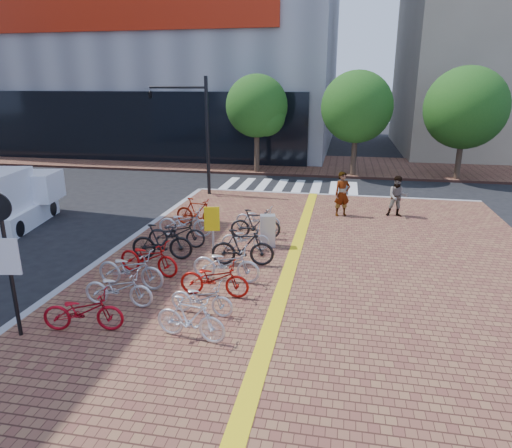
% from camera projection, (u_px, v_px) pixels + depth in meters
% --- Properties ---
extents(ground, '(120.00, 120.00, 0.00)m').
position_uv_depth(ground, '(207.00, 296.00, 12.36)').
color(ground, black).
rests_on(ground, ground).
extents(tactile_strip, '(0.40, 34.00, 0.01)m').
position_uv_depth(tactile_strip, '(236.00, 436.00, 7.26)').
color(tactile_strip, yellow).
rests_on(tactile_strip, sidewalk).
extents(kerb_north, '(14.00, 0.25, 0.15)m').
position_uv_depth(kerb_north, '(333.00, 196.00, 23.05)').
color(kerb_north, gray).
rests_on(kerb_north, ground).
extents(far_sidewalk, '(70.00, 8.00, 0.15)m').
position_uv_depth(far_sidewalk, '(294.00, 164.00, 32.03)').
color(far_sidewalk, brown).
rests_on(far_sidewalk, ground).
extents(crosswalk, '(7.50, 4.00, 0.01)m').
position_uv_depth(crosswalk, '(289.00, 187.00, 25.40)').
color(crosswalk, silver).
rests_on(crosswalk, ground).
extents(street_trees, '(16.20, 4.60, 6.35)m').
position_uv_depth(street_trees, '(375.00, 109.00, 26.60)').
color(street_trees, '#38281E').
rests_on(street_trees, far_sidewalk).
extents(bike_0, '(1.90, 0.97, 0.95)m').
position_uv_depth(bike_0, '(83.00, 311.00, 10.25)').
color(bike_0, '#A50B19').
rests_on(bike_0, sidewalk).
extents(bike_1, '(1.81, 0.67, 0.95)m').
position_uv_depth(bike_1, '(118.00, 288.00, 11.40)').
color(bike_1, silver).
rests_on(bike_1, sidewalk).
extents(bike_2, '(2.06, 0.91, 1.05)m').
position_uv_depth(bike_2, '(131.00, 269.00, 12.44)').
color(bike_2, '#B5B5BA').
rests_on(bike_2, sidewalk).
extents(bike_3, '(2.05, 1.04, 1.03)m').
position_uv_depth(bike_3, '(149.00, 258.00, 13.29)').
color(bike_3, '#B80D0D').
rests_on(bike_3, sidewalk).
extents(bike_4, '(2.00, 0.83, 1.16)m').
position_uv_depth(bike_4, '(162.00, 242.00, 14.41)').
color(bike_4, black).
rests_on(bike_4, sidewalk).
extents(bike_5, '(2.02, 0.94, 1.02)m').
position_uv_depth(bike_5, '(177.00, 233.00, 15.48)').
color(bike_5, black).
rests_on(bike_5, sidewalk).
extents(bike_6, '(2.00, 0.75, 1.04)m').
position_uv_depth(bike_6, '(185.00, 222.00, 16.63)').
color(bike_6, silver).
rests_on(bike_6, sidewalk).
extents(bike_7, '(1.89, 0.77, 1.10)m').
position_uv_depth(bike_7, '(197.00, 212.00, 17.86)').
color(bike_7, '#A6200B').
rests_on(bike_7, sidewalk).
extents(bike_8, '(1.72, 0.73, 1.00)m').
position_uv_depth(bike_8, '(190.00, 319.00, 9.87)').
color(bike_8, silver).
rests_on(bike_8, sidewalk).
extents(bike_9, '(1.64, 0.69, 0.84)m').
position_uv_depth(bike_9, '(202.00, 298.00, 10.99)').
color(bike_9, silver).
rests_on(bike_9, sidewalk).
extents(bike_10, '(1.86, 0.66, 0.98)m').
position_uv_depth(bike_10, '(214.00, 278.00, 11.93)').
color(bike_10, '#9E110B').
rests_on(bike_10, sidewalk).
extents(bike_11, '(1.99, 0.78, 1.03)m').
position_uv_depth(bike_11, '(226.00, 264.00, 12.84)').
color(bike_11, silver).
rests_on(bike_11, sidewalk).
extents(bike_12, '(1.99, 0.81, 1.16)m').
position_uv_depth(bike_12, '(243.00, 247.00, 13.92)').
color(bike_12, black).
rests_on(bike_12, sidewalk).
extents(bike_13, '(1.66, 0.78, 0.84)m').
position_uv_depth(bike_13, '(245.00, 238.00, 15.26)').
color(bike_13, '#B2B2B7').
rests_on(bike_13, sidewalk).
extents(bike_14, '(1.86, 0.74, 1.08)m').
position_uv_depth(bike_14, '(255.00, 224.00, 16.36)').
color(bike_14, black).
rests_on(bike_14, sidewalk).
extents(bike_15, '(1.86, 0.88, 0.94)m').
position_uv_depth(bike_15, '(258.00, 219.00, 17.29)').
color(bike_15, '#ACACB0').
rests_on(bike_15, sidewalk).
extents(pedestrian_a, '(0.81, 0.69, 1.87)m').
position_uv_depth(pedestrian_a, '(342.00, 194.00, 19.11)').
color(pedestrian_a, gray).
rests_on(pedestrian_a, sidewalk).
extents(pedestrian_b, '(0.84, 0.65, 1.71)m').
position_uv_depth(pedestrian_b, '(398.00, 196.00, 19.03)').
color(pedestrian_b, '#4F5465').
rests_on(pedestrian_b, sidewalk).
extents(utility_box, '(0.58, 0.48, 1.11)m').
position_uv_depth(utility_box, '(268.00, 231.00, 15.59)').
color(utility_box, '#BAB9BF').
rests_on(utility_box, sidewalk).
extents(yellow_sign, '(0.47, 0.17, 1.76)m').
position_uv_depth(yellow_sign, '(212.00, 224.00, 14.08)').
color(yellow_sign, '#B7B7BC').
rests_on(yellow_sign, sidewalk).
extents(notice_sign, '(0.60, 0.19, 3.28)m').
position_uv_depth(notice_sign, '(5.00, 248.00, 9.54)').
color(notice_sign, black).
rests_on(notice_sign, sidewalk).
extents(traffic_light_pole, '(3.07, 1.18, 5.72)m').
position_uv_depth(traffic_light_pole, '(181.00, 114.00, 22.28)').
color(traffic_light_pole, black).
rests_on(traffic_light_pole, sidewalk).
extents(box_truck, '(2.45, 4.28, 2.33)m').
position_uv_depth(box_truck, '(13.00, 200.00, 18.13)').
color(box_truck, white).
rests_on(box_truck, ground).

